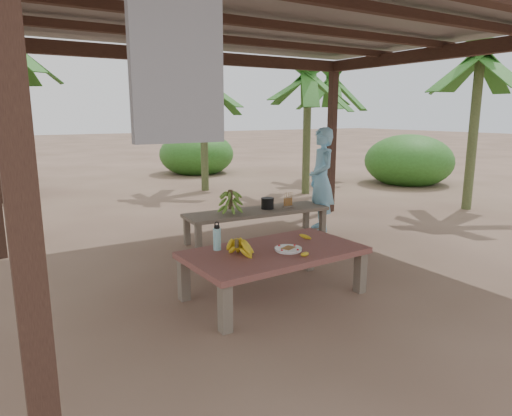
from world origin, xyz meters
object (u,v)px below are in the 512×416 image
work_table (274,256)px  ripe_banana_bunch (237,247)px  water_flask (217,238)px  woman (321,180)px  plate (288,249)px  cooking_pot (267,204)px  bench (257,214)px

work_table → ripe_banana_bunch: 0.46m
work_table → water_flask: size_ratio=6.20×
water_flask → woman: bearing=30.9°
plate → ripe_banana_bunch: bearing=168.5°
plate → woman: woman is taller
plate → cooking_pot: bearing=62.4°
bench → water_flask: bearing=-128.7°
ripe_banana_bunch → woman: woman is taller
work_table → plate: bearing=-51.2°
woman → ripe_banana_bunch: bearing=-34.0°
bench → plate: bearing=-110.0°
work_table → ripe_banana_bunch: ripe_banana_bunch is taller
water_flask → plate: bearing=-34.7°
work_table → cooking_pot: size_ratio=9.75×
water_flask → cooking_pot: bearing=44.6°
work_table → ripe_banana_bunch: bearing=178.1°
water_flask → woman: (2.65, 1.59, 0.20)m
ripe_banana_bunch → plate: size_ratio=1.11×
woman → work_table: bearing=-28.9°
work_table → plate: size_ratio=6.65×
cooking_pot → woman: (0.98, -0.07, 0.30)m
ripe_banana_bunch → plate: 0.55m
cooking_pot → woman: bearing=-3.8°
ripe_banana_bunch → cooking_pot: bearing=50.5°
bench → woman: size_ratio=1.35×
woman → plate: bearing=-25.9°
work_table → bench: bearing=60.7°
bench → ripe_banana_bunch: 2.42m
bench → ripe_banana_bunch: size_ratio=7.29×
ripe_banana_bunch → plate: ripe_banana_bunch is taller
ripe_banana_bunch → water_flask: size_ratio=1.03×
water_flask → cooking_pot: 2.35m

